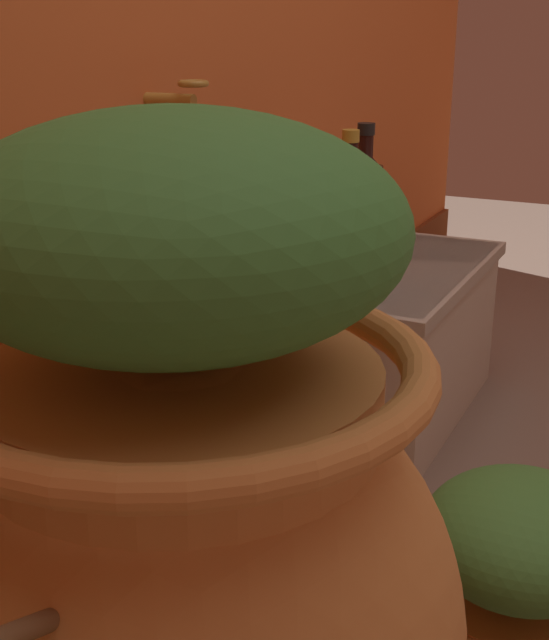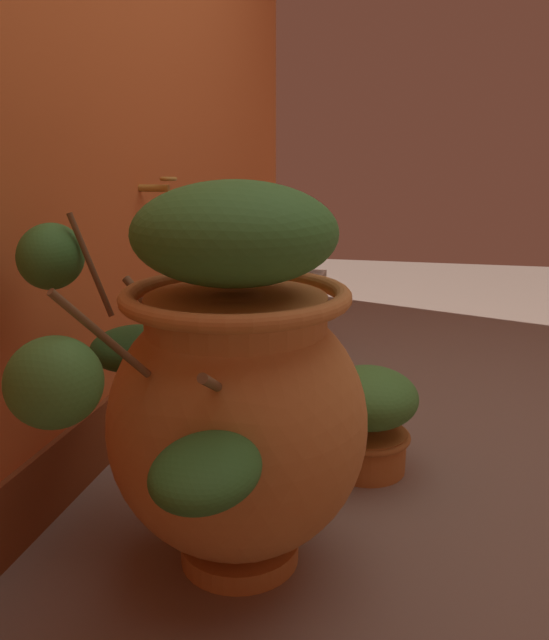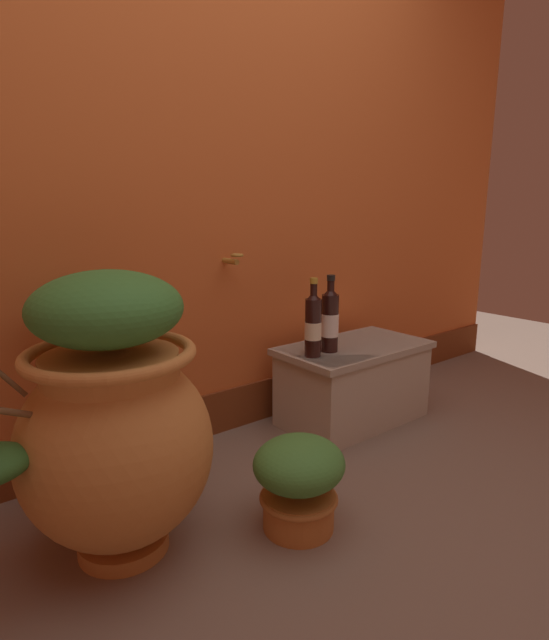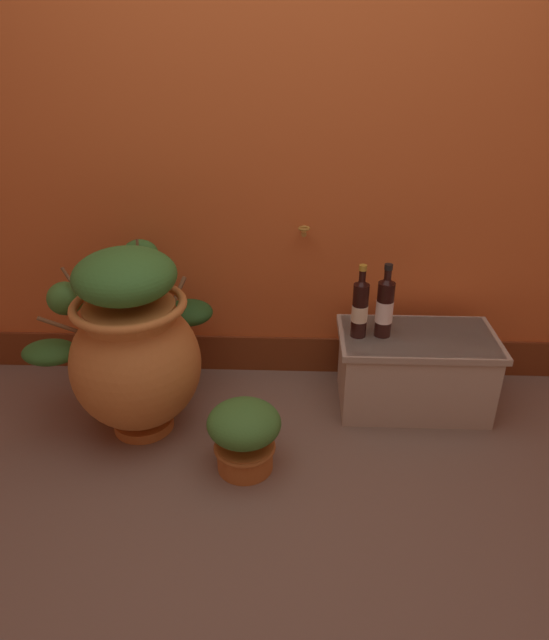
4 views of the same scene
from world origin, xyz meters
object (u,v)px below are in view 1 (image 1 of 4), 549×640
object	(u,v)px
wine_bottle_left	(348,228)
potted_shrub	(517,568)
terracotta_urn	(171,551)
wine_bottle_middle	(363,216)

from	to	relation	value
wine_bottle_left	potted_shrub	distance (m)	0.76
terracotta_urn	potted_shrub	world-z (taller)	terracotta_urn
wine_bottle_middle	potted_shrub	distance (m)	0.85
terracotta_urn	wine_bottle_left	bearing A→B (deg)	11.73
wine_bottle_middle	potted_shrub	xyz separation A→B (m)	(-0.60, -0.48, -0.36)
terracotta_urn	wine_bottle_middle	xyz separation A→B (m)	(1.09, 0.21, 0.11)
wine_bottle_left	potted_shrub	xyz separation A→B (m)	(-0.49, -0.47, -0.36)
wine_bottle_left	wine_bottle_middle	xyz separation A→B (m)	(0.11, 0.01, 0.00)
terracotta_urn	potted_shrub	distance (m)	0.62
terracotta_urn	wine_bottle_left	size ratio (longest dim) A/B	2.48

